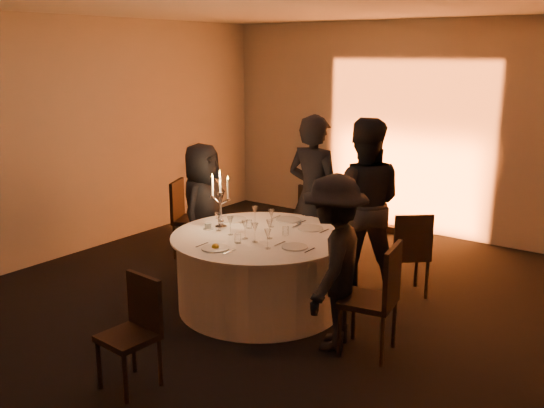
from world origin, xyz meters
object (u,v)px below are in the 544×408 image
Objects in this scene: coffee_cup at (208,226)px; candelabra at (221,208)px; chair_right at (378,293)px; banquet_table at (260,271)px; chair_back_left at (317,219)px; chair_back_right at (409,250)px; chair_front at (135,326)px; guest_left at (203,210)px; chair_left at (186,214)px; guest_right at (334,263)px; guest_back_left at (314,197)px; guest_back_right at (362,204)px.

candelabra is at bearing 57.14° from coffee_cup.
chair_right reaches higher than coffee_cup.
chair_back_left is (-0.29, 1.54, 0.16)m from banquet_table.
candelabra is at bearing -4.31° from chair_back_right.
guest_left is at bearing 123.84° from chair_front.
banquet_table is 1.61m from chair_back_right.
chair_back_left is at bearing 80.86° from coffee_cup.
guest_left is at bearing -21.17° from chair_back_right.
chair_left reaches higher than coffee_cup.
guest_right is at bearing -124.50° from guest_left.
banquet_table is 1.80× the size of chair_right.
coffee_cup is at bearing -102.00° from chair_right.
chair_front is at bearing -48.37° from guest_right.
guest_left is at bearing -123.54° from guest_right.
guest_back_left reaches higher than chair_back_right.
chair_back_left is 1.47m from guest_left.
guest_left is 0.74m from coffee_cup.
guest_right is at bearing 130.36° from guest_back_left.
coffee_cup is 0.18× the size of candelabra.
chair_right is 1.13× the size of chair_front.
candelabra is (-0.44, -1.11, 0.04)m from guest_back_left.
guest_back_right is (0.60, 0.03, -0.00)m from guest_back_left.
candelabra is (-1.52, 0.26, 0.20)m from guest_right.
chair_left is at bearing 157.25° from banquet_table.
chair_left is 0.52× the size of guest_back_left.
chair_back_right is 1.51× the size of candelabra.
guest_right is at bearing 45.90° from chair_back_right.
chair_front is 2.88m from guest_back_left.
guest_left is at bearing 65.12° from chair_back_left.
chair_right reaches higher than chair_back_right.
chair_back_right is (1.40, -0.39, -0.02)m from chair_back_left.
candelabra is (-1.04, -1.15, 0.04)m from guest_back_right.
candelabra is (-0.48, -0.04, 0.60)m from banquet_table.
coffee_cup is at bearing -150.30° from guest_left.
banquet_table is 1.15× the size of guest_right.
coffee_cup is (0.55, -0.50, 0.02)m from guest_left.
chair_back_right is at bearing 75.12° from chair_front.
chair_front is 8.03× the size of coffee_cup.
guest_left is 1.29m from guest_back_left.
banquet_table is 1.22m from guest_left.
chair_back_left is 8.77× the size of coffee_cup.
banquet_table is 1.91m from chair_left.
chair_front reaches higher than banquet_table.
guest_left is (0.65, -0.39, 0.23)m from chair_left.
guest_back_right is (1.66, 0.76, 0.16)m from guest_left.
guest_left is at bearing -112.79° from chair_right.
chair_right is 1.97m from candelabra.
chair_front is 1.43× the size of candelabra.
chair_right is 0.64× the size of guest_left.
chair_left is 2.89m from chair_back_right.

